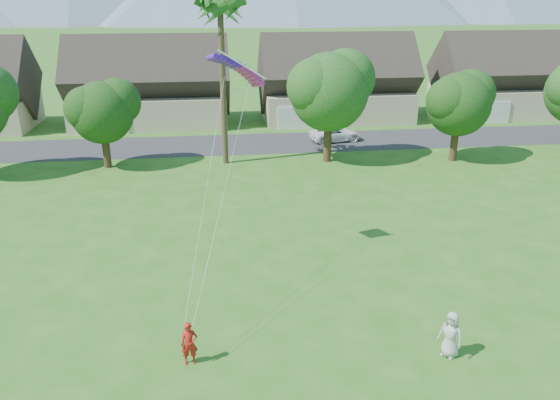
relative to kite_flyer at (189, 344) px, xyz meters
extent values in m
cube|color=#2D2D30|center=(4.04, 30.18, -0.83)|extent=(90.00, 7.00, 0.01)
imported|color=red|center=(0.00, 0.00, 0.00)|extent=(0.64, 0.46, 1.67)
imported|color=#B7B6B2|center=(9.47, -0.72, 0.08)|extent=(1.02, 1.05, 1.82)
imported|color=white|center=(12.04, 30.18, -0.19)|extent=(4.99, 3.05, 1.29)
cube|color=beige|center=(-4.96, 39.18, 0.67)|extent=(15.00, 8.00, 3.00)
cube|color=#382D28|center=(-4.96, 39.18, 3.95)|extent=(15.75, 8.15, 8.15)
cube|color=silver|center=(-9.16, 35.12, 0.27)|extent=(4.80, 0.12, 2.20)
cube|color=beige|center=(14.04, 39.18, 0.67)|extent=(15.00, 8.00, 3.00)
cube|color=#382D28|center=(14.04, 39.18, 3.95)|extent=(15.75, 8.15, 8.15)
cube|color=silver|center=(9.84, 35.12, 0.27)|extent=(4.80, 0.12, 2.20)
cube|color=beige|center=(33.04, 39.18, 0.67)|extent=(15.00, 8.00, 3.00)
cube|color=#382D28|center=(33.04, 39.18, 3.95)|extent=(15.75, 8.15, 8.15)
cube|color=silver|center=(28.84, 35.12, 0.27)|extent=(4.80, 0.12, 2.20)
cylinder|color=#47301C|center=(-6.96, 24.68, 0.25)|extent=(0.56, 0.56, 2.18)
sphere|color=#214916|center=(-6.96, 24.68, 3.38)|extent=(4.62, 4.62, 4.62)
cylinder|color=#47301C|center=(10.04, 24.18, 0.57)|extent=(0.62, 0.62, 2.82)
sphere|color=#214916|center=(10.04, 24.18, 4.62)|extent=(5.98, 5.98, 5.98)
cylinder|color=#47301C|center=(20.04, 23.18, 0.32)|extent=(0.58, 0.58, 2.30)
sphere|color=#214916|center=(20.04, 23.18, 3.63)|extent=(4.90, 4.90, 4.90)
cylinder|color=#4C3D26|center=(2.04, 24.68, 5.17)|extent=(0.44, 0.44, 12.00)
cube|color=#4D16A8|center=(1.74, 8.41, 8.63)|extent=(1.51, 1.27, 0.50)
cube|color=#C1247F|center=(3.06, 8.41, 8.63)|extent=(1.51, 1.27, 0.50)
camera|label=1|loc=(1.20, -16.64, 11.78)|focal=35.00mm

